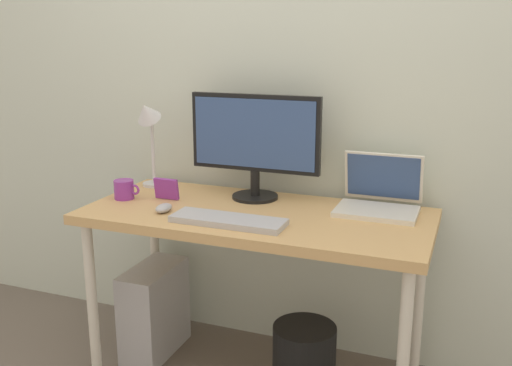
# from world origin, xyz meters

# --- Properties ---
(back_wall) EXTENTS (4.40, 0.04, 2.60)m
(back_wall) POSITION_xyz_m (0.00, 0.38, 1.30)
(back_wall) COLOR silver
(back_wall) RESTS_ON ground_plane
(desk) EXTENTS (1.40, 0.63, 0.75)m
(desk) POSITION_xyz_m (0.00, 0.00, 0.68)
(desk) COLOR tan
(desk) RESTS_ON ground_plane
(monitor) EXTENTS (0.58, 0.20, 0.45)m
(monitor) POSITION_xyz_m (-0.08, 0.18, 1.01)
(monitor) COLOR black
(monitor) RESTS_ON desk
(laptop) EXTENTS (0.32, 0.27, 0.23)m
(laptop) POSITION_xyz_m (0.46, 0.20, 0.81)
(laptop) COLOR silver
(laptop) RESTS_ON desk
(desk_lamp) EXTENTS (0.11, 0.16, 0.42)m
(desk_lamp) POSITION_xyz_m (-0.60, 0.18, 1.05)
(desk_lamp) COLOR silver
(desk_lamp) RESTS_ON desk
(keyboard) EXTENTS (0.44, 0.14, 0.02)m
(keyboard) POSITION_xyz_m (-0.04, -0.18, 0.77)
(keyboard) COLOR #B2B2B7
(keyboard) RESTS_ON desk
(mouse) EXTENTS (0.06, 0.09, 0.03)m
(mouse) POSITION_xyz_m (-0.34, -0.14, 0.77)
(mouse) COLOR #B2B2B7
(mouse) RESTS_ON desk
(coffee_mug) EXTENTS (0.12, 0.09, 0.08)m
(coffee_mug) POSITION_xyz_m (-0.60, -0.03, 0.80)
(coffee_mug) COLOR purple
(coffee_mug) RESTS_ON desk
(photo_frame) EXTENTS (0.11, 0.03, 0.09)m
(photo_frame) POSITION_xyz_m (-0.43, 0.03, 0.80)
(photo_frame) COLOR purple
(photo_frame) RESTS_ON desk
(computer_tower) EXTENTS (0.18, 0.36, 0.42)m
(computer_tower) POSITION_xyz_m (-0.52, 0.03, 0.21)
(computer_tower) COLOR #B2B2B7
(computer_tower) RESTS_ON ground_plane
(wastebasket) EXTENTS (0.26, 0.26, 0.30)m
(wastebasket) POSITION_xyz_m (0.22, -0.03, 0.15)
(wastebasket) COLOR black
(wastebasket) RESTS_ON ground_plane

